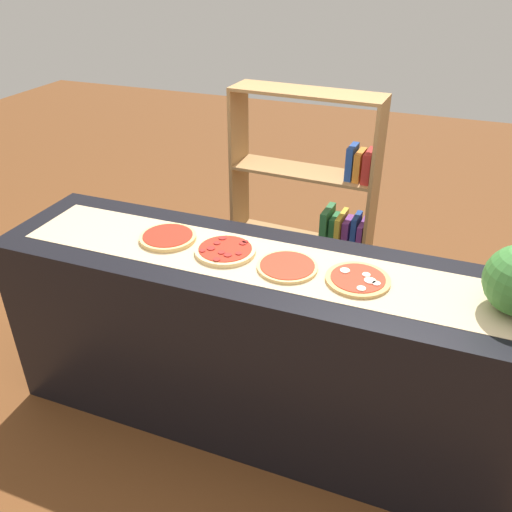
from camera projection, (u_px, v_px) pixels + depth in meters
ground_plane at (256, 413)px, 2.73m from camera, size 12.00×12.00×0.00m
counter at (256, 344)px, 2.50m from camera, size 2.36×0.61×0.92m
parchment_paper at (256, 260)px, 2.27m from camera, size 2.13×0.37×0.00m
pizza_plain_0 at (168, 237)px, 2.41m from camera, size 0.26×0.26×0.02m
pizza_pepperoni_1 at (225, 250)px, 2.31m from camera, size 0.27×0.27×0.03m
pizza_plain_2 at (287, 267)px, 2.20m from camera, size 0.25×0.25×0.02m
pizza_mozzarella_3 at (358, 279)px, 2.12m from camera, size 0.26×0.26×0.02m
bookshelf at (318, 224)px, 3.25m from camera, size 0.88×0.29×1.39m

